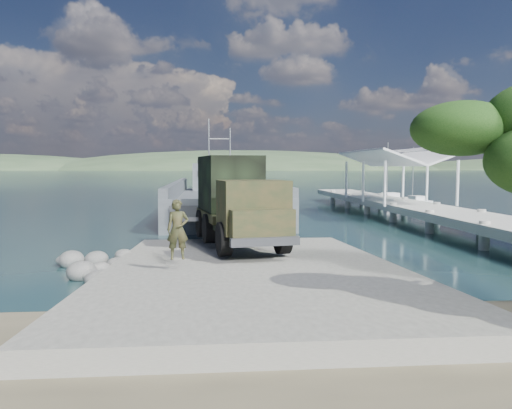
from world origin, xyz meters
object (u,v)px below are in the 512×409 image
(pier, at_px, (401,197))
(military_truck, at_px, (237,200))
(landing_craft, at_px, (222,204))
(soldier, at_px, (178,241))
(sailboat_near, at_px, (413,203))
(sailboat_far, at_px, (387,200))

(pier, distance_m, military_truck, 20.08)
(pier, bearing_deg, landing_craft, 159.05)
(soldier, bearing_deg, sailboat_near, 49.44)
(landing_craft, bearing_deg, soldier, -94.97)
(landing_craft, height_order, soldier, landing_craft)
(sailboat_near, relative_size, sailboat_far, 0.90)
(landing_craft, height_order, sailboat_near, landing_craft)
(pier, distance_m, soldier, 25.85)
(pier, height_order, landing_craft, landing_craft)
(pier, xyz_separation_m, landing_craft, (-13.59, 5.20, -0.82))
(pier, distance_m, landing_craft, 14.58)
(pier, xyz_separation_m, sailboat_far, (4.56, 15.67, -1.24))
(military_truck, relative_size, sailboat_far, 1.30)
(sailboat_far, bearing_deg, soldier, -121.40)
(landing_craft, bearing_deg, sailboat_far, 29.29)
(landing_craft, relative_size, military_truck, 3.66)
(landing_craft, bearing_deg, sailboat_near, 17.54)
(pier, xyz_separation_m, soldier, (-15.53, -20.66, -0.11))
(military_truck, xyz_separation_m, soldier, (-2.21, -5.66, -0.97))
(sailboat_near, distance_m, sailboat_far, 4.27)
(sailboat_far, bearing_deg, pier, -108.68)
(landing_craft, bearing_deg, pier, -21.63)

